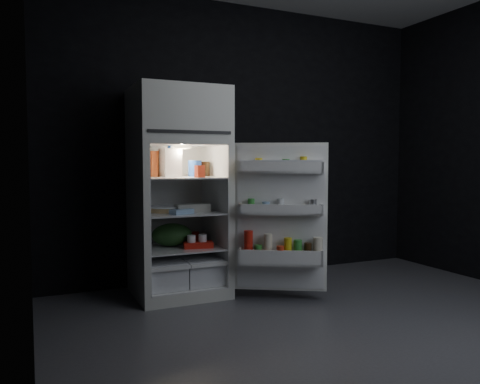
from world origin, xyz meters
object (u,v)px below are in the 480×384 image
refrigerator (177,185)px  milk_jug (170,163)px  egg_carton (192,208)px  yogurt_tray (198,245)px  fridge_door (281,219)px

refrigerator → milk_jug: refrigerator is taller
refrigerator → egg_carton: (0.09, -0.13, -0.19)m
egg_carton → yogurt_tray: bearing=-52.5°
egg_carton → refrigerator: bearing=121.7°
yogurt_tray → egg_carton: bearing=142.1°
yogurt_tray → refrigerator: bearing=137.7°
fridge_door → yogurt_tray: size_ratio=4.99×
milk_jug → yogurt_tray: size_ratio=0.98×
egg_carton → yogurt_tray: egg_carton is taller
fridge_door → egg_carton: 0.76m
refrigerator → milk_jug: 0.21m
fridge_door → egg_carton: size_ratio=4.19×
fridge_door → yogurt_tray: (-0.58, 0.39, -0.23)m
refrigerator → fridge_door: size_ratio=1.46×
refrigerator → yogurt_tray: 0.55m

